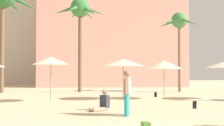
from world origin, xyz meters
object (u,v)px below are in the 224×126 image
at_px(cafe_umbrella_0, 51,61).
at_px(person_mid_right, 126,91).
at_px(person_mid_left, 102,103).
at_px(cafe_umbrella_6, 123,63).
at_px(palm_tree_far_left, 179,25).
at_px(palm_tree_left, 3,0).
at_px(palm_tree_center, 80,13).
at_px(cafe_umbrella_2, 164,65).

distance_m(cafe_umbrella_0, person_mid_right, 6.87).
height_order(cafe_umbrella_0, person_mid_left, cafe_umbrella_0).
bearing_deg(person_mid_right, cafe_umbrella_0, -39.88).
bearing_deg(person_mid_left, cafe_umbrella_6, -148.52).
bearing_deg(cafe_umbrella_0, palm_tree_far_left, 38.85).
relative_size(palm_tree_left, person_mid_right, 3.17).
relative_size(person_mid_left, person_mid_right, 0.33).
xyz_separation_m(palm_tree_left, cafe_umbrella_6, (8.74, -7.12, -5.24)).
bearing_deg(cafe_umbrella_6, palm_tree_left, 140.83).
bearing_deg(person_mid_right, person_mid_left, -43.47).
xyz_separation_m(cafe_umbrella_6, person_mid_left, (-1.70, -5.38, -1.89)).
bearing_deg(palm_tree_far_left, palm_tree_left, 179.56).
bearing_deg(cafe_umbrella_6, person_mid_right, -97.55).
bearing_deg(cafe_umbrella_0, palm_tree_center, 79.10).
xyz_separation_m(palm_tree_far_left, cafe_umbrella_2, (-3.38, -7.04, -3.59)).
distance_m(palm_tree_far_left, person_mid_right, 16.31).
xyz_separation_m(palm_tree_far_left, palm_tree_left, (-14.64, 0.11, 1.77)).
bearing_deg(person_mid_right, palm_tree_far_left, -94.86).
bearing_deg(cafe_umbrella_0, person_mid_right, -60.99).
xyz_separation_m(palm_tree_left, palm_tree_center, (6.23, 0.52, -0.80)).
relative_size(palm_tree_left, cafe_umbrella_6, 3.32).
relative_size(palm_tree_far_left, palm_tree_center, 0.85).
bearing_deg(palm_tree_far_left, person_mid_left, -121.53).
bearing_deg(palm_tree_far_left, cafe_umbrella_2, -115.67).
bearing_deg(cafe_umbrella_0, palm_tree_left, 118.88).
xyz_separation_m(palm_tree_center, person_mid_right, (1.58, -14.66, -5.74)).
xyz_separation_m(palm_tree_center, person_mid_left, (0.80, -13.02, -6.34)).
xyz_separation_m(person_mid_left, person_mid_right, (0.78, -1.63, 0.60)).
bearing_deg(palm_tree_left, cafe_umbrella_0, -61.12).
bearing_deg(person_mid_left, cafe_umbrella_0, -100.61).
bearing_deg(person_mid_left, palm_tree_far_left, -162.47).
bearing_deg(cafe_umbrella_6, person_mid_left, -107.58).
height_order(cafe_umbrella_2, person_mid_right, cafe_umbrella_2).
height_order(palm_tree_far_left, palm_tree_left, palm_tree_left).
height_order(person_mid_left, person_mid_right, person_mid_right).
bearing_deg(palm_tree_center, person_mid_right, -83.86).
distance_m(cafe_umbrella_6, person_mid_right, 7.19).
relative_size(palm_tree_left, cafe_umbrella_2, 3.76).
xyz_separation_m(cafe_umbrella_0, cafe_umbrella_2, (6.71, 1.09, -0.16)).
bearing_deg(person_mid_right, cafe_umbrella_6, -76.44).
bearing_deg(palm_tree_left, palm_tree_far_left, -0.44).
bearing_deg(cafe_umbrella_2, cafe_umbrella_0, -170.77).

